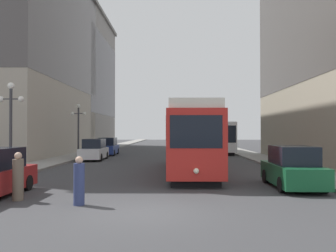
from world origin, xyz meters
The scene contains 14 objects.
ground_plane centered at (0.00, 0.00, 0.00)m, with size 200.00×200.00×0.00m, color #38383A.
sidewalk_left centered at (-8.70, 40.00, 0.07)m, with size 2.71×120.00×0.15m, color gray.
sidewalk_right centered at (8.70, 40.00, 0.07)m, with size 2.71×120.00×0.15m, color gray.
streetcar centered at (1.84, 11.09, 2.10)m, with size 2.70×13.85×3.89m.
transit_bus centered at (5.73, 30.68, 1.95)m, with size 2.94×11.39×3.45m.
parked_car_left_mid centered at (-6.04, 26.85, 0.84)m, with size 1.98×4.92×1.82m.
parked_car_right_far centered at (6.04, 4.90, 0.84)m, with size 1.99×4.54×1.82m.
parked_car_left_far centered at (-6.04, 20.34, 0.84)m, with size 1.97×4.85×1.82m.
pedestrian_crossing_near centered at (-2.28, 1.05, 0.75)m, with size 0.36×0.36×1.62m.
pedestrian_crossing_far centered at (-4.67, 1.84, 0.80)m, with size 0.38×0.38×1.71m.
lamp_post_left_near centered at (-7.94, 8.44, 3.44)m, with size 1.41×0.36×4.96m.
lamp_post_left_far centered at (-7.94, 22.31, 3.38)m, with size 1.41×0.36×4.85m.
building_left_corner centered at (-17.88, 27.49, 15.22)m, with size 16.27×23.99×29.52m.
building_left_midblock centered at (-17.72, 46.20, 10.68)m, with size 15.93×20.13×20.77m.
Camera 1 is at (0.86, -10.93, 2.44)m, focal length 38.66 mm.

